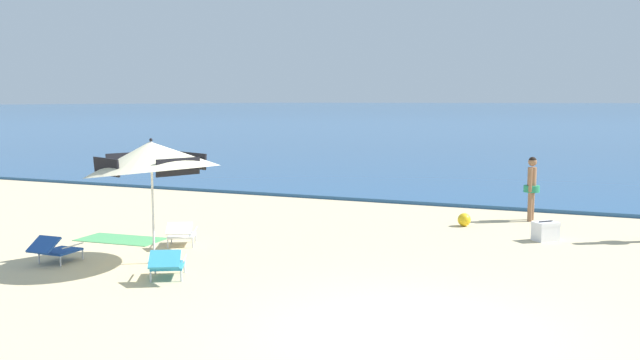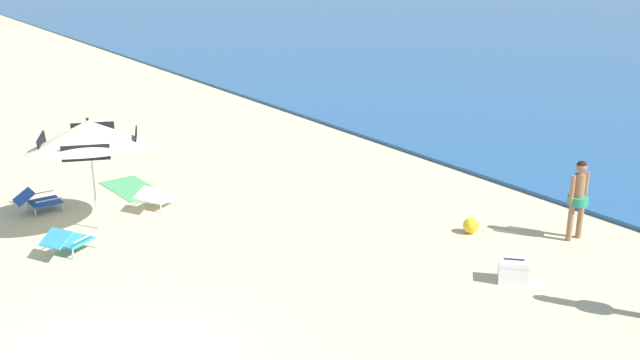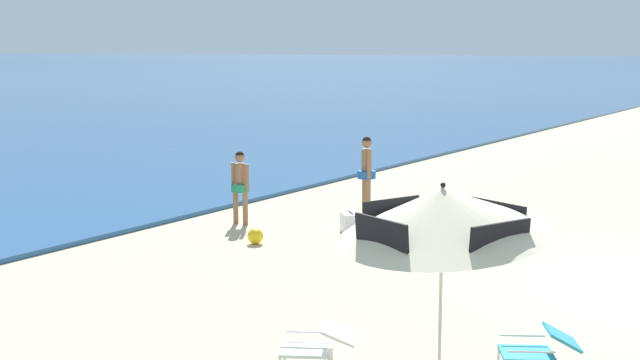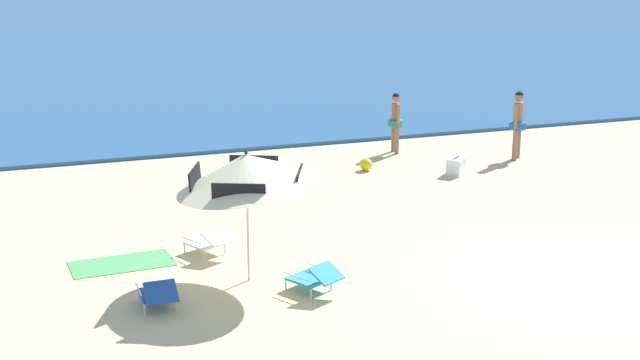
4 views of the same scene
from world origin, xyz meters
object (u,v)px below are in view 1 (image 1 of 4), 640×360
Objects in this scene: lounge_chair_beside_umbrella at (167,263)px; beach_ball at (464,220)px; beach_towel at (121,239)px; lounge_chair_under_umbrella at (55,249)px; person_standing_beside at (532,184)px; lounge_chair_facing_sea at (181,233)px; cooler_box at (545,231)px; beach_umbrella_striped_main at (151,157)px.

lounge_chair_beside_umbrella reaches higher than beach_ball.
lounge_chair_under_umbrella is at bearing -81.89° from beach_towel.
lounge_chair_under_umbrella is at bearing -132.85° from person_standing_beside.
cooler_box is (6.72, 3.50, -0.07)m from lounge_chair_facing_sea.
lounge_chair_under_umbrella reaches higher than beach_towel.
beach_ball reaches higher than beach_towel.
person_standing_beside is 0.87× the size of beach_towel.
lounge_chair_beside_umbrella is 3.68m from beach_towel.
beach_umbrella_striped_main is 1.92× the size of person_standing_beside.
beach_towel is at bearing 140.84° from lounge_chair_beside_umbrella.
lounge_chair_beside_umbrella is at bearing -60.41° from lounge_chair_facing_sea.
lounge_chair_beside_umbrella is 1.72× the size of cooler_box.
beach_umbrella_striped_main is 9.36m from person_standing_beside.
beach_ball is at bearing 34.77° from beach_towel.
beach_umbrella_striped_main is 1.67× the size of beach_towel.
cooler_box is at bearing 46.56° from lounge_chair_beside_umbrella.
beach_umbrella_striped_main is at bearing 23.50° from lounge_chair_under_umbrella.
lounge_chair_beside_umbrella is 0.57× the size of beach_towel.
lounge_chair_facing_sea is 1.70× the size of cooler_box.
lounge_chair_under_umbrella is 0.90× the size of lounge_chair_facing_sea.
beach_ball is at bearing 43.08° from lounge_chair_facing_sea.
person_standing_beside is at bearing 103.01° from cooler_box.
lounge_chair_under_umbrella is 8.97m from beach_ball.
beach_ball is 7.77m from beach_towel.
lounge_chair_facing_sea is 8.55m from person_standing_beside.
lounge_chair_facing_sea is at bearing 105.39° from beach_umbrella_striped_main.
beach_ball is at bearing 53.05° from beach_umbrella_striped_main.
beach_umbrella_striped_main is 5.03× the size of cooler_box.
cooler_box reaches higher than beach_ball.
beach_towel is (-7.73, -5.83, -0.90)m from person_standing_beside.
lounge_chair_under_umbrella is at bearing -132.59° from beach_ball.
beach_ball is at bearing 152.29° from cooler_box.
person_standing_beside is (7.42, 8.00, 0.64)m from lounge_chair_under_umbrella.
lounge_chair_under_umbrella is 10.93m from person_standing_beside.
lounge_chair_beside_umbrella is (0.89, -0.86, -1.66)m from beach_umbrella_striped_main.
lounge_chair_beside_umbrella is at bearing -117.66° from beach_ball.
cooler_box is at bearing 37.67° from beach_umbrella_striped_main.
lounge_chair_under_umbrella is 0.51× the size of beach_towel.
beach_towel is at bearing -145.23° from beach_ball.
lounge_chair_under_umbrella is (-1.64, -0.71, -1.67)m from beach_umbrella_striped_main.
beach_umbrella_striped_main is 2.07m from lounge_chair_beside_umbrella.
lounge_chair_facing_sea reaches higher than beach_ball.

